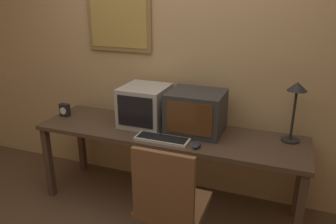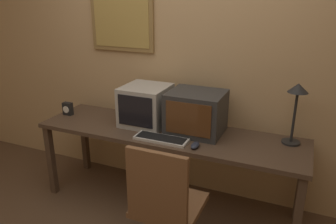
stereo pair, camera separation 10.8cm
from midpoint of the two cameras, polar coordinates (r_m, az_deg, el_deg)
The scene contains 9 objects.
wall_back at distance 2.94m, azimuth 4.14°, elevation 10.09°, with size 8.00×0.08×2.60m.
desk at distance 2.77m, azimuth 1.12°, elevation -4.73°, with size 2.25×0.60×0.72m.
monitor_left at distance 2.85m, azimuth -2.79°, elevation 1.18°, with size 0.38×0.40×0.34m.
monitor_right at distance 2.69m, azimuth 6.05°, elevation -0.06°, with size 0.45×0.39×0.34m.
keyboard_main at distance 2.57m, azimuth 0.02°, elevation -4.71°, with size 0.43×0.15×0.03m.
mouse_near_keyboard at distance 2.46m, azimuth 6.01°, elevation -5.81°, with size 0.06×0.11×0.04m.
desk_clock at distance 3.22m, azimuth -16.15°, elevation 0.55°, with size 0.09×0.06×0.12m.
desk_lamp at distance 2.60m, azimuth 22.62°, elevation 2.07°, with size 0.15×0.15×0.47m.
office_chair at distance 2.27m, azimuth 1.06°, elevation -17.71°, with size 0.45×0.45×0.95m.
Camera 2 is at (1.00, -1.30, 1.80)m, focal length 35.00 mm.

